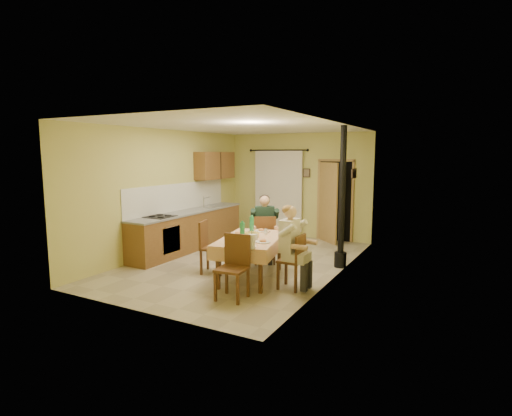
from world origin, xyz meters
The scene contains 17 objects.
floor centered at (0.00, 0.00, 0.00)m, with size 4.00×6.00×0.01m, color tan.
room_shell centered at (0.00, 0.00, 1.82)m, with size 4.04×6.04×2.82m.
kitchen_run centered at (-1.71, 0.40, 0.48)m, with size 0.64×3.64×1.56m.
upper_cabinets centered at (-1.82, 1.70, 1.95)m, with size 0.35×1.40×0.70m, color brown.
curtain centered at (-0.55, 2.90, 1.26)m, with size 1.70×0.07×2.22m.
doorway centered at (1.00, 2.84, 1.05)m, with size 0.96×0.59×2.15m.
dining_table centered at (0.68, -0.90, 0.38)m, with size 1.35×1.85×0.76m.
tableware centered at (0.72, -1.00, 0.83)m, with size 0.96×1.52×0.33m.
chair_far centered at (0.42, 0.16, 0.29)m, with size 0.60×0.60×1.00m.
chair_near centered at (0.92, -1.93, 0.29)m, with size 0.48×0.48×1.00m.
chair_right centered at (1.55, -1.06, 0.29)m, with size 0.39×0.39×0.93m.
chair_left centered at (-0.14, -0.92, 0.29)m, with size 0.53×0.53×1.00m.
man_far centered at (0.41, 0.17, 0.88)m, with size 0.65×0.62×1.39m.
man_right centered at (1.53, -1.06, 0.88)m, with size 0.47×0.59×1.39m.
stove_flue centered at (1.90, 0.60, 1.02)m, with size 0.24×0.24×2.80m.
picture_back centered at (0.25, 2.97, 1.75)m, with size 0.19×0.03×0.23m, color black.
picture_right centered at (1.97, 1.20, 1.85)m, with size 0.03×0.31×0.21m, color brown.
Camera 1 is at (4.07, -7.06, 2.26)m, focal length 28.00 mm.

